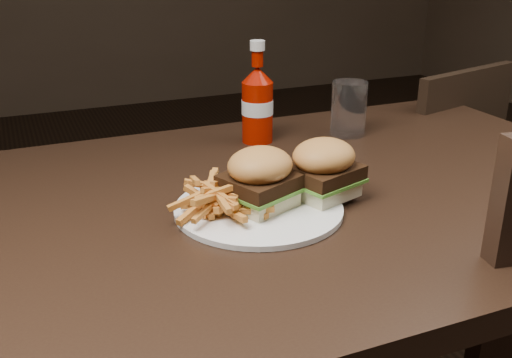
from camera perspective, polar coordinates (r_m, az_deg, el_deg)
name	(u,v)px	position (r m, az deg, el deg)	size (l,w,h in m)	color
dining_table	(308,198)	(1.01, 4.97, -1.83)	(1.20, 0.80, 0.04)	black
chair_far	(402,197)	(1.81, 13.70, -1.65)	(0.38, 0.38, 0.04)	black
plate	(259,209)	(0.91, 0.25, -2.84)	(0.26, 0.26, 0.01)	white
sandwich_half_a	(260,198)	(0.91, 0.38, -1.87)	(0.09, 0.09, 0.02)	#F2EAB1
sandwich_half_b	(322,188)	(0.95, 6.34, -0.85)	(0.09, 0.09, 0.02)	#F0E9BF
fries_pile	(221,197)	(0.88, -3.39, -1.73)	(0.11, 0.11, 0.05)	#B56D27
ketchup_bottle	(257,113)	(1.21, 0.13, 6.32)	(0.06, 0.06, 0.12)	#971002
tumbler	(349,109)	(1.27, 8.82, 6.60)	(0.07, 0.07, 0.12)	white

